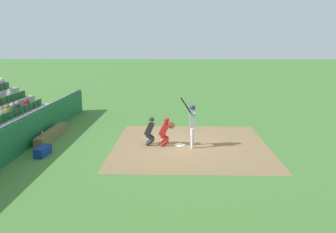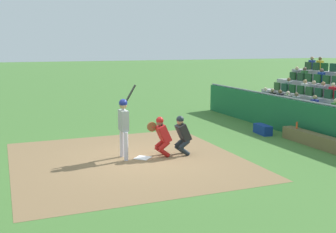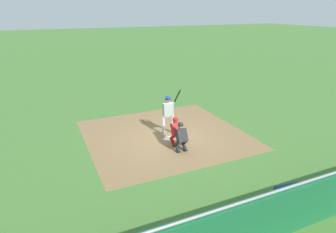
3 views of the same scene
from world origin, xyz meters
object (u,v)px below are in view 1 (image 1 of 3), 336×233
catcher_crouching (165,130)px  equipment_duffel_bag (43,151)px  home_plate_umpire (150,129)px  water_bottle_on_bench (42,133)px  dugout_bench (52,134)px  home_plate_marker (179,145)px  batter_at_plate (192,121)px

catcher_crouching → equipment_duffel_bag: 5.16m
home_plate_umpire → equipment_duffel_bag: (1.67, -4.21, -0.51)m
catcher_crouching → water_bottle_on_bench: 5.41m
home_plate_umpire → dugout_bench: bearing=-99.7°
home_plate_marker → equipment_duffel_bag: bearing=-73.7°
home_plate_marker → water_bottle_on_bench: water_bottle_on_bench is taller
dugout_bench → batter_at_plate: bearing=80.8°
batter_at_plate → catcher_crouching: size_ratio=1.75×
equipment_duffel_bag → dugout_bench: bearing=-162.5°
home_plate_marker → home_plate_umpire: 1.47m
home_plate_marker → equipment_duffel_bag: equipment_duffel_bag is taller
home_plate_marker → batter_at_plate: 1.29m
dugout_bench → water_bottle_on_bench: water_bottle_on_bench is taller
home_plate_umpire → equipment_duffel_bag: home_plate_umpire is taller
home_plate_marker → catcher_crouching: (0.03, -0.63, 0.70)m
equipment_duffel_bag → home_plate_umpire: bearing=117.2°
water_bottle_on_bench → equipment_duffel_bag: bearing=21.1°
home_plate_marker → batter_at_plate: bearing=70.1°
catcher_crouching → home_plate_umpire: size_ratio=1.00×
dugout_bench → equipment_duffel_bag: bearing=12.0°
batter_at_plate → equipment_duffel_bag: bearing=-76.8°
water_bottle_on_bench → equipment_duffel_bag: water_bottle_on_bench is taller
dugout_bench → equipment_duffel_bag: 2.53m
dugout_bench → water_bottle_on_bench: 1.17m
home_plate_umpire → equipment_duffel_bag: 4.56m
batter_at_plate → dugout_bench: batter_at_plate is taller
catcher_crouching → dugout_bench: 5.50m
dugout_bench → equipment_duffel_bag: size_ratio=3.63×
catcher_crouching → equipment_duffel_bag: size_ratio=1.39×
batter_at_plate → water_bottle_on_bench: size_ratio=9.03×
home_plate_marker → home_plate_umpire: (-0.06, -1.30, 0.68)m
home_plate_umpire → water_bottle_on_bench: (0.31, -4.74, -0.14)m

